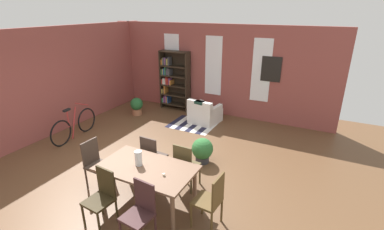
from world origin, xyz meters
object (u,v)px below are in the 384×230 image
Objects in this scene: dining_table at (147,171)px; potted_plant_corner at (137,106)px; armchair_white at (204,114)px; dining_chair_head_left at (96,162)px; vase_on_table at (138,158)px; bookshelf_tall at (173,80)px; dining_chair_head_right at (211,199)px; bicycle_second at (74,126)px; dining_chair_near_right at (140,211)px; dining_chair_near_left at (102,196)px; potted_plant_by_shelf at (202,150)px; dining_chair_far_left at (152,156)px; dining_chair_far_right at (185,165)px.

dining_table is 4.55m from potted_plant_corner.
dining_chair_head_left is at bearing -97.69° from armchair_white.
bookshelf_tall is (-2.02, 4.57, 0.12)m from vase_on_table.
dining_chair_head_right reaches higher than bicycle_second.
dining_chair_near_right is 5.88m from bookshelf_tall.
dining_chair_near_right is at bearing -139.69° from dining_chair_head_right.
dining_chair_near_left is 2.51m from potted_plant_by_shelf.
dining_chair_head_left is 2.26m from potted_plant_by_shelf.
bicycle_second is at bearing -136.33° from armchair_white.
dining_chair_far_left is 1.60m from dining_chair_near_right.
dining_chair_head_right is at bearing -64.08° from armchair_white.
bookshelf_tall is (-1.80, 3.87, 0.49)m from dining_chair_far_left.
potted_plant_corner is (0.42, 2.14, -0.04)m from bicycle_second.
dining_chair_head_right is at bearing -0.25° from dining_table.
armchair_white is at bearing 113.48° from potted_plant_by_shelf.
dining_chair_near_right is at bearing -52.62° from vase_on_table.
vase_on_table is 3.49m from bicycle_second.
dining_chair_near_right reaches higher than bicycle_second.
dining_chair_head_left reaches higher than bicycle_second.
potted_plant_by_shelf is (-0.12, 1.02, -0.20)m from dining_chair_far_right.
dining_chair_far_right is at bearing -56.62° from bookshelf_tall.
vase_on_table is 0.96m from dining_chair_near_right.
dining_chair_far_left is 0.48× the size of bookshelf_tall.
dining_chair_near_right is at bearing -86.95° from potted_plant_by_shelf.
dining_chair_near_left is at bearing -86.07° from armchair_white.
dining_table is 1.85× the size of armchair_white.
dining_chair_near_right is 1.00× the size of dining_chair_head_right.
dining_chair_head_right is at bearing -40.41° from dining_chair_far_right.
dining_chair_near_right is 1.08m from dining_chair_head_right.
dining_chair_head_right is at bearing -16.52° from bicycle_second.
dining_chair_far_left is 1.08m from dining_chair_head_left.
dining_chair_near_left reaches higher than bicycle_second.
dining_chair_head_right is 1.99m from potted_plant_by_shelf.
dining_chair_far_left is (-0.01, 1.41, 0.00)m from dining_chair_near_left.
dining_chair_far_left is 3.19m from armchair_white.
dining_table reaches higher than potted_plant_by_shelf.
dining_chair_near_left is 0.58× the size of bicycle_second.
dining_chair_near_right and dining_chair_head_right have the same top height.
dining_chair_far_left is at bearing 107.41° from vase_on_table.
vase_on_table reaches higher than dining_chair_near_left.
dining_chair_far_right is at bearing 139.59° from dining_chair_head_right.
bookshelf_tall is 3.80m from potted_plant_by_shelf.
dining_table is at bearing 0.00° from vase_on_table.
dining_chair_head_left and dining_chair_head_right have the same top height.
armchair_white is at bearing 108.38° from dining_chair_far_right.
dining_chair_head_right is at bearing -0.19° from dining_chair_head_left.
armchair_white is at bearing 103.07° from dining_chair_near_right.
potted_plant_corner is at bearing 139.86° from dining_chair_far_right.
dining_chair_head_left is (-1.20, 0.00, -0.15)m from dining_table.
dining_chair_head_left is 1.00× the size of dining_chair_near_right.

